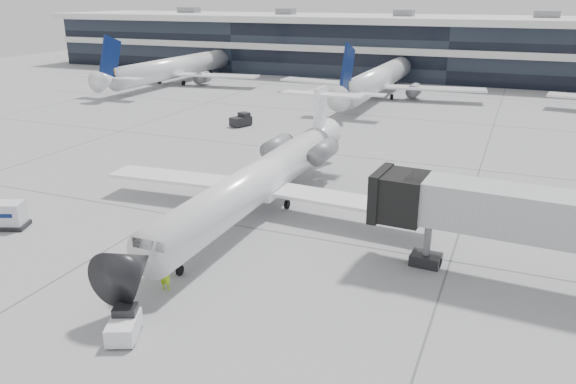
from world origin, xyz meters
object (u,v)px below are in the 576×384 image
at_px(ramp_worker, 165,275).
at_px(jet_bridge, 552,219).
at_px(baggage_tug, 124,325).
at_px(regional_jet, 261,179).
at_px(cargo_uld, 9,215).

bearing_deg(ramp_worker, jet_bridge, -165.06).
bearing_deg(baggage_tug, regional_jet, 69.41).
bearing_deg(ramp_worker, cargo_uld, -20.22).
bearing_deg(jet_bridge, baggage_tug, -141.68).
height_order(baggage_tug, cargo_uld, cargo_uld).
height_order(ramp_worker, baggage_tug, ramp_worker).
relative_size(regional_jet, cargo_uld, 12.01).
bearing_deg(regional_jet, jet_bridge, -13.55).
relative_size(regional_jet, baggage_tug, 12.78).
relative_size(baggage_tug, cargo_uld, 0.94).
height_order(regional_jet, jet_bridge, regional_jet).
bearing_deg(cargo_uld, baggage_tug, -47.95).
xyz_separation_m(regional_jet, baggage_tug, (0.99, -16.99, -1.87)).
height_order(regional_jet, cargo_uld, regional_jet).
bearing_deg(jet_bridge, regional_jet, 169.93).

